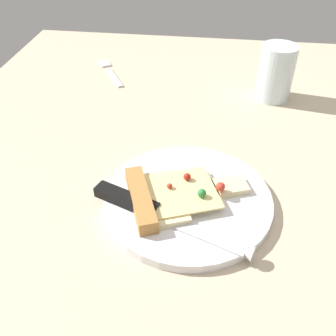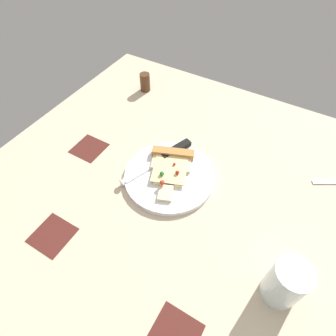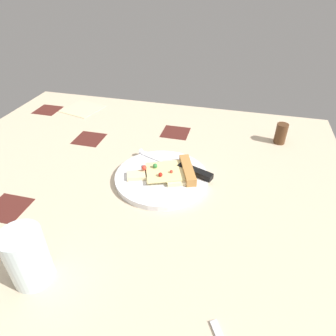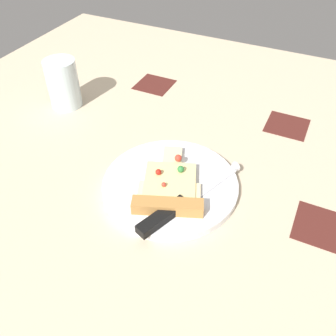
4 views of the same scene
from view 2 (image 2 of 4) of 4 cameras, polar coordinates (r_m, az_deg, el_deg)
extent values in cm
cube|color=#C6B293|center=(73.12, 2.77, -10.34)|extent=(118.37, 118.37, 3.00)
cube|color=#4C1E19|center=(89.52, -15.63, 3.82)|extent=(9.00, 9.00, 0.20)
cube|color=#4C1E19|center=(74.69, -22.26, -12.48)|extent=(9.00, 9.00, 0.20)
cube|color=#4C1E19|center=(62.92, 1.32, -30.71)|extent=(9.00, 9.00, 0.20)
cube|color=#4C1E19|center=(81.40, 1.75, 0.28)|extent=(9.00, 9.00, 0.20)
cylinder|color=silver|center=(78.09, 0.28, -1.65)|extent=(24.93, 24.93, 1.47)
cube|color=beige|center=(79.67, 0.71, 1.14)|extent=(9.60, 12.43, 1.00)
cube|color=beige|center=(76.20, 0.12, -1.94)|extent=(7.84, 8.75, 1.00)
cube|color=beige|center=(73.26, -0.48, -4.99)|extent=(6.16, 5.25, 1.00)
cube|color=#EDD88C|center=(77.25, 0.40, -0.20)|extent=(12.67, 12.22, 0.30)
cube|color=#B27A3D|center=(81.21, 1.03, 2.99)|extent=(6.80, 12.12, 2.20)
sphere|color=red|center=(77.70, 1.29, 0.81)|extent=(0.82, 0.82, 0.82)
sphere|color=red|center=(73.35, -1.16, -2.94)|extent=(1.36, 1.36, 1.36)
sphere|color=#2D7A38|center=(75.27, -1.24, -1.11)|extent=(1.26, 1.26, 1.26)
sphere|color=#B21E14|center=(75.59, 1.88, -0.92)|extent=(1.10, 1.10, 1.10)
cube|color=silver|center=(78.51, -5.13, -0.51)|extent=(11.91, 6.23, 0.30)
cone|color=silver|center=(76.78, -8.79, -2.65)|extent=(2.59, 2.59, 2.00)
cube|color=black|center=(82.71, 1.65, 3.77)|extent=(10.12, 5.69, 1.60)
cylinder|color=silver|center=(63.37, 22.70, -20.63)|extent=(7.32, 7.32, 11.43)
cylinder|color=#4C2D19|center=(107.85, -4.66, 16.89)|extent=(3.61, 3.61, 6.62)
cube|color=silver|center=(89.32, 30.08, -2.41)|extent=(6.08, 9.24, 0.80)
camera|label=1|loc=(0.79, -30.89, 27.93)|focal=40.34mm
camera|label=3|loc=(0.71, 63.08, 13.27)|focal=31.64mm
camera|label=4|loc=(0.97, 3.72, 41.74)|focal=38.92mm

